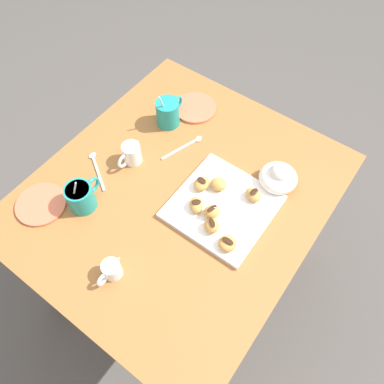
{
  "coord_description": "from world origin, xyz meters",
  "views": [
    {
      "loc": [
        -0.5,
        -0.41,
        1.72
      ],
      "look_at": [
        0.01,
        -0.04,
        0.73
      ],
      "focal_mm": 35.66,
      "sensor_mm": 36.0,
      "label": 1
    }
  ],
  "objects_px": {
    "cream_pitcher_white": "(131,153)",
    "saucer_coral_right": "(41,204)",
    "dining_table": "(180,211)",
    "pastry_plate_square": "(223,207)",
    "coffee_mug_teal_right": "(168,112)",
    "beignet_0": "(253,195)",
    "beignet_4": "(212,212)",
    "beignet_2": "(212,226)",
    "beignet_6": "(196,205)",
    "chocolate_sauce_pitcher": "(111,269)",
    "saucer_coral_left": "(195,108)",
    "beignet_5": "(202,184)",
    "coffee_mug_teal_left": "(81,196)",
    "ice_cream_bowl": "(278,177)",
    "beignet_3": "(227,243)",
    "beignet_1": "(218,184)"
  },
  "relations": [
    {
      "from": "cream_pitcher_white",
      "to": "saucer_coral_right",
      "type": "xyz_separation_m",
      "value": [
        -0.29,
        0.11,
        -0.03
      ]
    },
    {
      "from": "saucer_coral_right",
      "to": "dining_table",
      "type": "bearing_deg",
      "value": -47.05
    },
    {
      "from": "pastry_plate_square",
      "to": "coffee_mug_teal_right",
      "type": "distance_m",
      "value": 0.4
    },
    {
      "from": "beignet_0",
      "to": "pastry_plate_square",
      "type": "bearing_deg",
      "value": 142.5
    },
    {
      "from": "coffee_mug_teal_right",
      "to": "dining_table",
      "type": "bearing_deg",
      "value": -136.23
    },
    {
      "from": "saucer_coral_right",
      "to": "beignet_4",
      "type": "relative_size",
      "value": 3.14
    },
    {
      "from": "beignet_2",
      "to": "beignet_6",
      "type": "distance_m",
      "value": 0.08
    },
    {
      "from": "beignet_6",
      "to": "cream_pitcher_white",
      "type": "bearing_deg",
      "value": 83.98
    },
    {
      "from": "coffee_mug_teal_right",
      "to": "beignet_2",
      "type": "bearing_deg",
      "value": -126.13
    },
    {
      "from": "chocolate_sauce_pitcher",
      "to": "saucer_coral_left",
      "type": "height_order",
      "value": "chocolate_sauce_pitcher"
    },
    {
      "from": "cream_pitcher_white",
      "to": "beignet_2",
      "type": "relative_size",
      "value": 2.26
    },
    {
      "from": "cream_pitcher_white",
      "to": "beignet_4",
      "type": "xyz_separation_m",
      "value": [
        -0.02,
        -0.33,
        -0.0
      ]
    },
    {
      "from": "coffee_mug_teal_right",
      "to": "beignet_5",
      "type": "relative_size",
      "value": 2.67
    },
    {
      "from": "dining_table",
      "to": "beignet_0",
      "type": "distance_m",
      "value": 0.28
    },
    {
      "from": "coffee_mug_teal_left",
      "to": "beignet_4",
      "type": "relative_size",
      "value": 2.71
    },
    {
      "from": "cream_pitcher_white",
      "to": "ice_cream_bowl",
      "type": "relative_size",
      "value": 0.87
    },
    {
      "from": "beignet_3",
      "to": "beignet_5",
      "type": "relative_size",
      "value": 0.94
    },
    {
      "from": "pastry_plate_square",
      "to": "beignet_6",
      "type": "height_order",
      "value": "beignet_6"
    },
    {
      "from": "pastry_plate_square",
      "to": "beignet_2",
      "type": "bearing_deg",
      "value": -168.63
    },
    {
      "from": "beignet_5",
      "to": "pastry_plate_square",
      "type": "bearing_deg",
      "value": -100.63
    },
    {
      "from": "pastry_plate_square",
      "to": "beignet_0",
      "type": "bearing_deg",
      "value": -37.5
    },
    {
      "from": "beignet_1",
      "to": "beignet_3",
      "type": "distance_m",
      "value": 0.2
    },
    {
      "from": "beignet_6",
      "to": "saucer_coral_right",
      "type": "bearing_deg",
      "value": 123.92
    },
    {
      "from": "beignet_5",
      "to": "beignet_6",
      "type": "distance_m",
      "value": 0.08
    },
    {
      "from": "saucer_coral_left",
      "to": "beignet_0",
      "type": "distance_m",
      "value": 0.43
    },
    {
      "from": "coffee_mug_teal_right",
      "to": "beignet_2",
      "type": "xyz_separation_m",
      "value": [
        -0.27,
        -0.37,
        -0.02
      ]
    },
    {
      "from": "dining_table",
      "to": "saucer_coral_right",
      "type": "distance_m",
      "value": 0.44
    },
    {
      "from": "saucer_coral_right",
      "to": "beignet_4",
      "type": "xyz_separation_m",
      "value": [
        0.27,
        -0.45,
        0.03
      ]
    },
    {
      "from": "beignet_3",
      "to": "saucer_coral_right",
      "type": "bearing_deg",
      "value": 111.85
    },
    {
      "from": "chocolate_sauce_pitcher",
      "to": "saucer_coral_right",
      "type": "relative_size",
      "value": 0.6
    },
    {
      "from": "pastry_plate_square",
      "to": "beignet_6",
      "type": "bearing_deg",
      "value": 132.04
    },
    {
      "from": "dining_table",
      "to": "beignet_5",
      "type": "distance_m",
      "value": 0.18
    },
    {
      "from": "cream_pitcher_white",
      "to": "beignet_5",
      "type": "distance_m",
      "value": 0.25
    },
    {
      "from": "pastry_plate_square",
      "to": "beignet_3",
      "type": "distance_m",
      "value": 0.13
    },
    {
      "from": "dining_table",
      "to": "beignet_5",
      "type": "xyz_separation_m",
      "value": [
        0.05,
        -0.05,
        0.16
      ]
    },
    {
      "from": "beignet_6",
      "to": "coffee_mug_teal_left",
      "type": "bearing_deg",
      "value": 122.63
    },
    {
      "from": "chocolate_sauce_pitcher",
      "to": "beignet_1",
      "type": "height_order",
      "value": "chocolate_sauce_pitcher"
    },
    {
      "from": "cream_pitcher_white",
      "to": "beignet_3",
      "type": "xyz_separation_m",
      "value": [
        -0.08,
        -0.42,
        -0.01
      ]
    },
    {
      "from": "dining_table",
      "to": "beignet_2",
      "type": "bearing_deg",
      "value": -108.57
    },
    {
      "from": "saucer_coral_left",
      "to": "beignet_3",
      "type": "bearing_deg",
      "value": -134.87
    },
    {
      "from": "coffee_mug_teal_left",
      "to": "beignet_3",
      "type": "distance_m",
      "value": 0.45
    },
    {
      "from": "beignet_1",
      "to": "beignet_2",
      "type": "relative_size",
      "value": 1.1
    },
    {
      "from": "beignet_1",
      "to": "beignet_5",
      "type": "relative_size",
      "value": 0.93
    },
    {
      "from": "pastry_plate_square",
      "to": "saucer_coral_left",
      "type": "relative_size",
      "value": 1.87
    },
    {
      "from": "chocolate_sauce_pitcher",
      "to": "dining_table",
      "type": "bearing_deg",
      "value": 3.25
    },
    {
      "from": "pastry_plate_square",
      "to": "beignet_6",
      "type": "relative_size",
      "value": 5.19
    },
    {
      "from": "ice_cream_bowl",
      "to": "saucer_coral_right",
      "type": "relative_size",
      "value": 0.78
    },
    {
      "from": "beignet_0",
      "to": "beignet_2",
      "type": "distance_m",
      "value": 0.17
    },
    {
      "from": "chocolate_sauce_pitcher",
      "to": "beignet_4",
      "type": "xyz_separation_m",
      "value": [
        0.3,
        -0.12,
        0.0
      ]
    },
    {
      "from": "cream_pitcher_white",
      "to": "beignet_0",
      "type": "bearing_deg",
      "value": -75.8
    }
  ]
}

